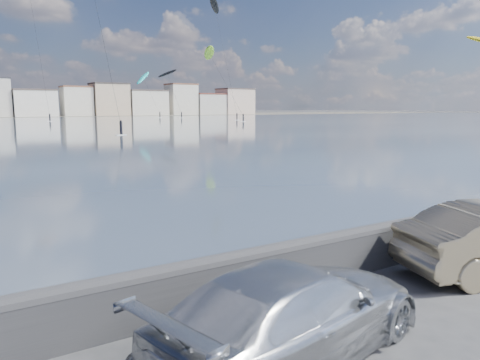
% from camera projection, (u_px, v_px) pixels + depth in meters
% --- Properties ---
extents(seawall, '(400.00, 0.36, 1.08)m').
position_uv_depth(seawall, '(232.00, 276.00, 8.97)').
color(seawall, '#28282B').
rests_on(seawall, ground).
extents(car_silver, '(5.43, 3.17, 1.48)m').
position_uv_depth(car_silver, '(294.00, 312.00, 7.07)').
color(car_silver, '#BABDC1').
rests_on(car_silver, ground).
extents(kitesurfer_2, '(6.80, 15.77, 35.14)m').
position_uv_depth(kitesurfer_2, '(215.00, 6.00, 133.57)').
color(kitesurfer_2, black).
rests_on(kitesurfer_2, ground).
extents(kitesurfer_4, '(5.80, 20.92, 17.27)m').
position_uv_depth(kitesurfer_4, '(167.00, 74.00, 164.36)').
color(kitesurfer_4, black).
rests_on(kitesurfer_4, ground).
extents(kitesurfer_9, '(8.65, 16.72, 16.92)m').
position_uv_depth(kitesurfer_9, '(143.00, 78.00, 164.75)').
color(kitesurfer_9, '#19BFBF').
rests_on(kitesurfer_9, ground).
extents(kitesurfer_12, '(6.66, 20.97, 20.12)m').
position_uv_depth(kitesurfer_12, '(209.00, 54.00, 126.59)').
color(kitesurfer_12, '#8CD826').
rests_on(kitesurfer_12, ground).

